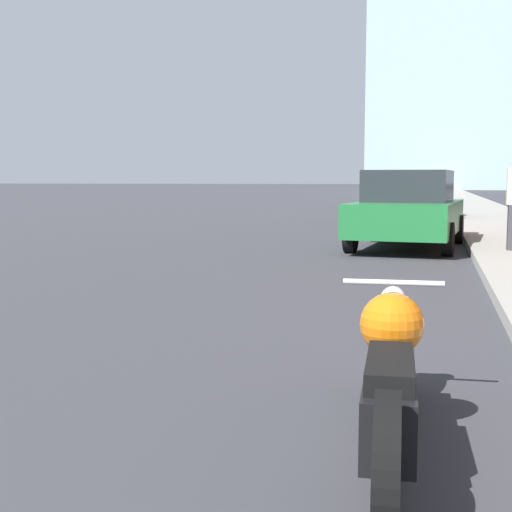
{
  "coord_description": "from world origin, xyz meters",
  "views": [
    {
      "loc": [
        3.26,
        1.35,
        1.41
      ],
      "look_at": [
        1.56,
        8.19,
        0.65
      ],
      "focal_mm": 50.0,
      "sensor_mm": 36.0,
      "label": 1
    }
  ],
  "objects": [
    {
      "name": "sidewalk",
      "position": [
        5.29,
        40.0,
        0.07
      ],
      "size": [
        2.66,
        240.0,
        0.15
      ],
      "color": "gray",
      "rests_on": "ground_plane"
    },
    {
      "name": "parked_car_black",
      "position": [
        2.8,
        26.64,
        0.85
      ],
      "size": [
        2.19,
        4.32,
        1.7
      ],
      "rotation": [
        0.0,
        0.0,
        0.07
      ],
      "color": "black",
      "rests_on": "ground_plane"
    },
    {
      "name": "motorcycle",
      "position": [
        3.07,
        5.01,
        0.39
      ],
      "size": [
        0.62,
        2.54,
        0.79
      ],
      "rotation": [
        0.0,
        0.0,
        0.04
      ],
      "color": "black",
      "rests_on": "ground_plane"
    },
    {
      "name": "parked_car_red",
      "position": [
        2.68,
        39.68,
        0.84
      ],
      "size": [
        2.28,
        4.73,
        1.64
      ],
      "rotation": [
        0.0,
        0.0,
        0.09
      ],
      "color": "red",
      "rests_on": "ground_plane"
    },
    {
      "name": "parked_car_green",
      "position": [
        2.79,
        16.21,
        0.8
      ],
      "size": [
        2.32,
        4.6,
        1.58
      ],
      "rotation": [
        0.0,
        0.0,
        -0.1
      ],
      "color": "#1E6B33",
      "rests_on": "ground_plane"
    }
  ]
}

